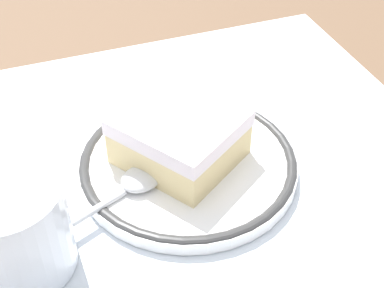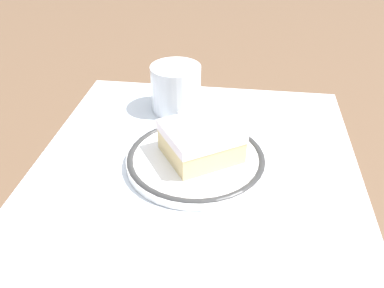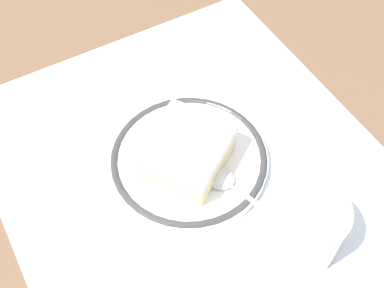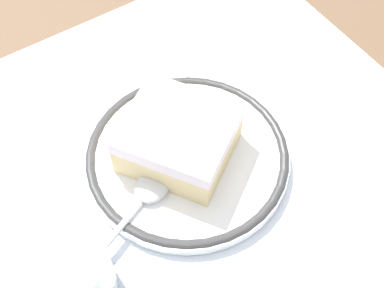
% 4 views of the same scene
% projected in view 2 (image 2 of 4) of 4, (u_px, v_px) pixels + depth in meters
% --- Properties ---
extents(ground_plane, '(2.40, 2.40, 0.00)m').
position_uv_depth(ground_plane, '(196.00, 164.00, 0.52)').
color(ground_plane, brown).
extents(placemat, '(0.44, 0.41, 0.00)m').
position_uv_depth(placemat, '(196.00, 164.00, 0.52)').
color(placemat, silver).
rests_on(placemat, ground_plane).
extents(plate, '(0.18, 0.18, 0.01)m').
position_uv_depth(plate, '(192.00, 160.00, 0.52)').
color(plate, white).
rests_on(plate, placemat).
extents(cake_slice, '(0.11, 0.12, 0.04)m').
position_uv_depth(cake_slice, '(201.00, 141.00, 0.51)').
color(cake_slice, beige).
rests_on(cake_slice, plate).
extents(spoon, '(0.12, 0.06, 0.01)m').
position_uv_depth(spoon, '(188.00, 130.00, 0.56)').
color(spoon, silver).
rests_on(spoon, plate).
extents(cup, '(0.08, 0.08, 0.07)m').
position_uv_depth(cup, '(176.00, 91.00, 0.62)').
color(cup, silver).
rests_on(cup, placemat).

